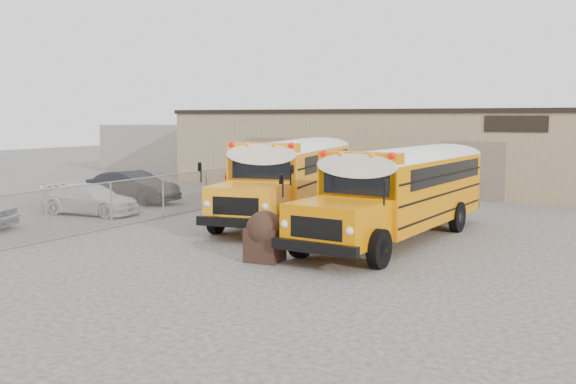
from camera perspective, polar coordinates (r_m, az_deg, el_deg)
The scene contains 9 objects.
ground at distance 21.68m, azimuth -4.01°, elevation -4.60°, with size 120.00×120.00×0.00m, color #3A3735.
warehouse at distance 39.55m, azimuth 12.17°, elevation 3.85°, with size 30.20×10.20×4.67m.
chainlink_fence at distance 27.48m, azimuth -11.04°, elevation -0.40°, with size 0.07×18.07×1.81m.
distant_building_left at distance 52.18m, azimuth -10.91°, elevation 3.91°, with size 8.00×6.00×3.60m, color gray.
school_bus_left at distance 33.78m, azimuth 3.84°, elevation 2.75°, with size 4.91×11.66×3.32m.
school_bus_right at distance 28.91m, azimuth 15.15°, elevation 1.75°, with size 3.65×11.15×3.22m.
tarp_bundle at distance 18.91m, azimuth -2.08°, elevation -3.88°, with size 1.11×1.11×1.51m.
car_white at distance 29.33m, azimuth -17.15°, elevation -0.61°, with size 1.85×4.54×1.32m, color silver.
car_dark at distance 32.69m, azimuth -13.62°, elevation 0.45°, with size 1.67×4.79×1.58m, color black.
Camera 1 is at (11.74, -17.72, 4.25)m, focal length 40.00 mm.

